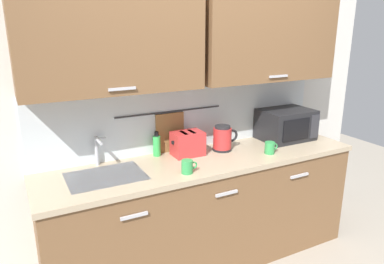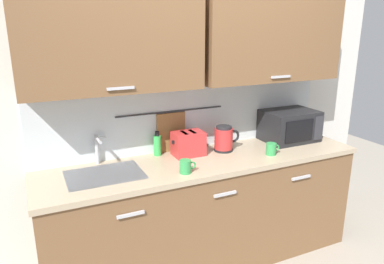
% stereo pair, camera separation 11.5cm
% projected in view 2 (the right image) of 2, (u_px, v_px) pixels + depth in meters
% --- Properties ---
extents(counter_unit, '(2.53, 0.64, 0.90)m').
position_uv_depth(counter_unit, '(204.00, 211.00, 2.92)').
color(counter_unit, brown).
rests_on(counter_unit, ground).
extents(back_wall_assembly, '(3.70, 0.41, 2.50)m').
position_uv_depth(back_wall_assembly, '(193.00, 74.00, 2.82)').
color(back_wall_assembly, silver).
rests_on(back_wall_assembly, ground).
extents(sink_faucet, '(0.09, 0.17, 0.22)m').
position_uv_depth(sink_faucet, '(98.00, 146.00, 2.64)').
color(sink_faucet, '#B2B5BA').
rests_on(sink_faucet, counter_unit).
extents(microwave, '(0.46, 0.35, 0.27)m').
position_uv_depth(microwave, '(289.00, 126.00, 3.21)').
color(microwave, black).
rests_on(microwave, counter_unit).
extents(electric_kettle, '(0.23, 0.16, 0.21)m').
position_uv_depth(electric_kettle, '(224.00, 139.00, 2.95)').
color(electric_kettle, black).
rests_on(electric_kettle, counter_unit).
extents(dish_soap_bottle, '(0.06, 0.06, 0.20)m').
position_uv_depth(dish_soap_bottle, '(157.00, 145.00, 2.85)').
color(dish_soap_bottle, green).
rests_on(dish_soap_bottle, counter_unit).
extents(mug_near_sink, '(0.12, 0.08, 0.09)m').
position_uv_depth(mug_near_sink, '(186.00, 167.00, 2.52)').
color(mug_near_sink, green).
rests_on(mug_near_sink, counter_unit).
extents(toaster, '(0.26, 0.17, 0.19)m').
position_uv_depth(toaster, '(188.00, 143.00, 2.85)').
color(toaster, red).
rests_on(toaster, counter_unit).
extents(mug_by_kettle, '(0.12, 0.08, 0.09)m').
position_uv_depth(mug_by_kettle, '(271.00, 149.00, 2.87)').
color(mug_by_kettle, green).
rests_on(mug_by_kettle, counter_unit).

